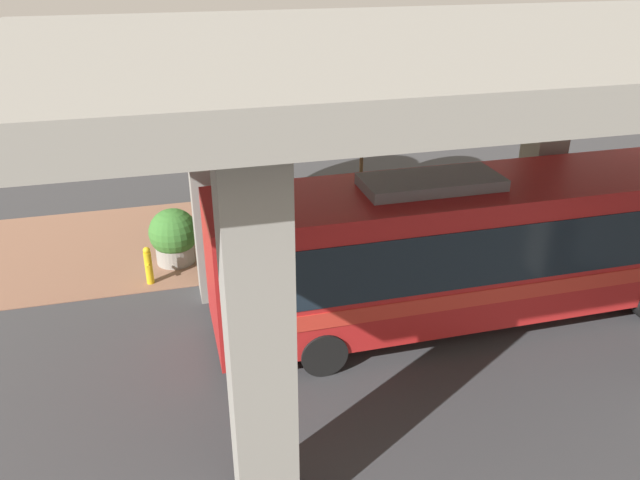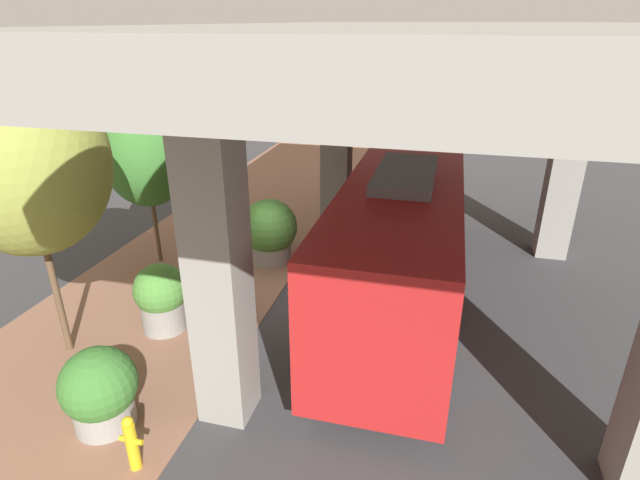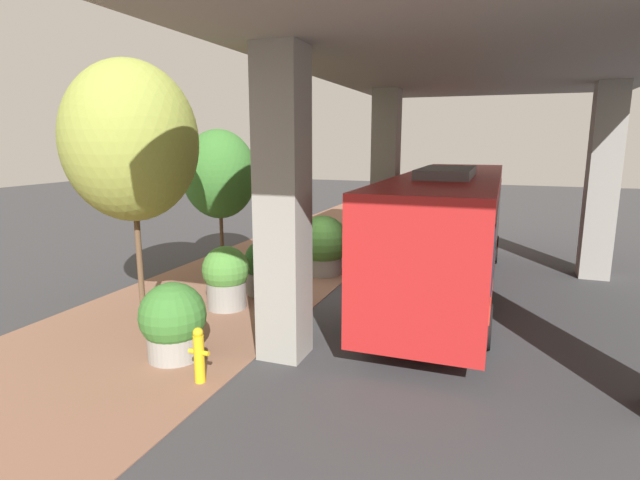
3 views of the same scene
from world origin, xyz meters
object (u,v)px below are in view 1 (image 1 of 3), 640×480
(fire_hydrant, at_px, (149,265))
(street_tree_near, at_px, (219,88))
(planter_middle, at_px, (174,237))
(planter_back, at_px, (330,217))
(bus, at_px, (474,242))
(street_tree_far, at_px, (363,110))
(planter_front, at_px, (424,213))
(planter_extra, at_px, (278,215))

(fire_hydrant, distance_m, street_tree_near, 5.67)
(planter_middle, height_order, planter_back, planter_back)
(bus, relative_size, planter_back, 7.47)
(planter_middle, relative_size, planter_back, 0.99)
(bus, xyz_separation_m, planter_back, (-4.90, -2.06, -1.21))
(planter_middle, relative_size, street_tree_far, 0.34)
(planter_middle, bearing_deg, fire_hydrant, -33.85)
(planter_front, bearing_deg, street_tree_near, -117.62)
(planter_middle, distance_m, street_tree_far, 7.38)
(fire_hydrant, distance_m, planter_back, 5.48)
(planter_back, xyz_separation_m, planter_extra, (-0.41, -1.50, 0.07))
(bus, relative_size, planter_extra, 7.15)
(planter_front, height_order, planter_extra, planter_front)
(fire_hydrant, bearing_deg, street_tree_near, 143.08)
(street_tree_far, bearing_deg, bus, 2.05)
(bus, height_order, planter_front, bus)
(fire_hydrant, xyz_separation_m, street_tree_far, (-3.79, 7.12, 2.76))
(planter_extra, bearing_deg, planter_back, 74.62)
(fire_hydrant, xyz_separation_m, planter_middle, (-1.09, 0.73, 0.25))
(bus, distance_m, fire_hydrant, 8.36)
(bus, xyz_separation_m, fire_hydrant, (-3.62, -7.39, -1.46))
(planter_front, relative_size, planter_back, 1.22)
(planter_back, bearing_deg, bus, 22.80)
(planter_front, height_order, street_tree_far, street_tree_far)
(bus, xyz_separation_m, planter_front, (-4.10, 0.61, -1.03))
(planter_front, relative_size, street_tree_far, 0.41)
(planter_middle, relative_size, street_tree_near, 0.26)
(street_tree_near, bearing_deg, planter_front, 62.38)
(planter_middle, xyz_separation_m, planter_back, (-0.19, 4.60, 0.00))
(bus, xyz_separation_m, planter_extra, (-5.31, -3.56, -1.14))
(street_tree_near, bearing_deg, planter_back, 53.67)
(fire_hydrant, relative_size, planter_back, 0.67)
(fire_hydrant, height_order, planter_front, planter_front)
(planter_back, bearing_deg, planter_middle, -87.67)
(planter_front, bearing_deg, bus, -8.40)
(planter_extra, bearing_deg, fire_hydrant, -66.18)
(planter_middle, xyz_separation_m, street_tree_near, (-2.26, 1.78, 3.58))
(planter_back, relative_size, street_tree_near, 0.26)
(planter_front, xyz_separation_m, street_tree_far, (-3.32, -0.87, 2.32))
(street_tree_near, bearing_deg, fire_hydrant, -36.92)
(planter_front, relative_size, planter_extra, 1.17)
(street_tree_near, distance_m, street_tree_far, 4.75)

